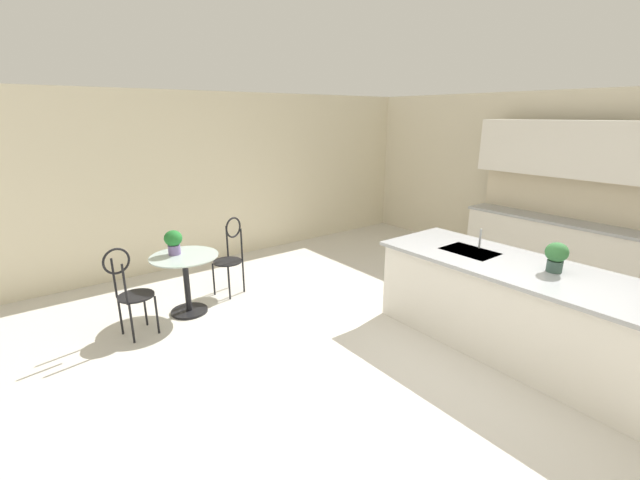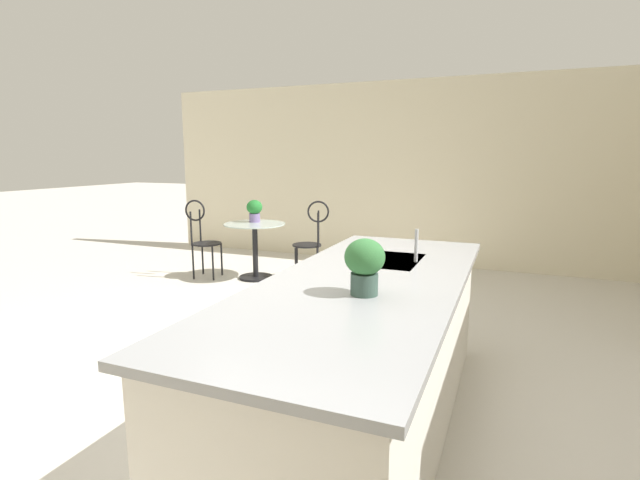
# 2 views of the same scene
# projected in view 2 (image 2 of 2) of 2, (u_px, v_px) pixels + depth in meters

# --- Properties ---
(ground_plane) EXTENTS (40.00, 40.00, 0.00)m
(ground_plane) POSITION_uv_depth(u_px,v_px,m) (263.00, 380.00, 3.45)
(ground_plane) COLOR beige
(wall_left_window) EXTENTS (0.12, 7.80, 2.70)m
(wall_left_window) POSITION_uv_depth(u_px,v_px,m) (400.00, 174.00, 7.09)
(wall_left_window) COLOR beige
(wall_left_window) RESTS_ON ground
(kitchen_island) EXTENTS (2.80, 1.06, 0.92)m
(kitchen_island) POSITION_uv_depth(u_px,v_px,m) (364.00, 354.00, 2.77)
(kitchen_island) COLOR white
(kitchen_island) RESTS_ON ground
(bistro_table) EXTENTS (0.80, 0.80, 0.74)m
(bistro_table) POSITION_uv_depth(u_px,v_px,m) (255.00, 245.00, 6.23)
(bistro_table) COLOR black
(bistro_table) RESTS_ON ground
(chair_near_window) EXTENTS (0.49, 0.52, 1.04)m
(chair_near_window) POSITION_uv_depth(u_px,v_px,m) (311.00, 237.00, 6.17)
(chair_near_window) COLOR black
(chair_near_window) RESTS_ON ground
(chair_by_island) EXTENTS (0.44, 0.51, 1.04)m
(chair_by_island) POSITION_uv_depth(u_px,v_px,m) (202.00, 235.00, 6.29)
(chair_by_island) COLOR black
(chair_by_island) RESTS_ON ground
(sink_faucet) EXTENTS (0.02, 0.02, 0.22)m
(sink_faucet) POSITION_uv_depth(u_px,v_px,m) (416.00, 246.00, 3.11)
(sink_faucet) COLOR #B2B5BA
(sink_faucet) RESTS_ON kitchen_island
(potted_plant_on_table) EXTENTS (0.21, 0.21, 0.30)m
(potted_plant_on_table) POSITION_uv_depth(u_px,v_px,m) (255.00, 209.00, 6.29)
(potted_plant_on_table) COLOR #7A669E
(potted_plant_on_table) RESTS_ON bistro_table
(potted_plant_counter_near) EXTENTS (0.20, 0.20, 0.29)m
(potted_plant_counter_near) POSITION_uv_depth(u_px,v_px,m) (365.00, 263.00, 2.36)
(potted_plant_counter_near) COLOR #385147
(potted_plant_counter_near) RESTS_ON kitchen_island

